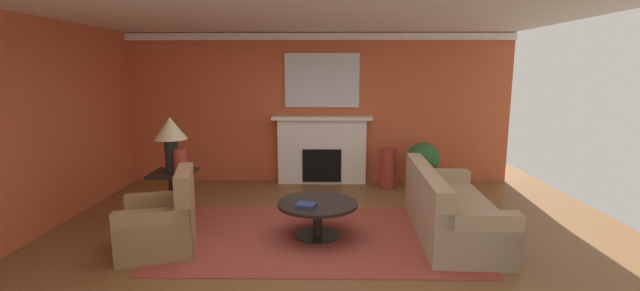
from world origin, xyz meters
name	(u,v)px	position (x,y,z in m)	size (l,w,h in m)	color
ground_plane	(304,238)	(0.00, 0.00, 0.00)	(8.67, 8.67, 0.00)	brown
wall_fireplace	(312,108)	(0.00, 2.87, 1.36)	(7.27, 0.12, 2.73)	#C65633
wall_window	(38,126)	(-3.39, 0.30, 1.36)	(0.12, 6.23, 2.73)	#C65633
ceiling_panel	(304,12)	(0.00, 0.30, 2.76)	(7.27, 6.23, 0.06)	white
crown_moulding	(311,37)	(0.00, 2.79, 2.65)	(7.27, 0.08, 0.12)	white
area_rug	(318,236)	(0.17, 0.06, 0.01)	(3.77, 2.25, 0.01)	#993D33
fireplace	(322,152)	(0.19, 2.66, 0.59)	(1.80, 0.35, 1.24)	white
mantel_mirror	(322,80)	(0.19, 2.78, 1.88)	(1.35, 0.04, 0.97)	silver
sofa	(449,212)	(1.83, 0.15, 0.30)	(0.99, 2.14, 0.85)	tan
armchair_near_window	(162,225)	(-1.62, -0.39, 0.31)	(0.97, 0.97, 0.95)	#9E7A4C
coffee_table	(318,211)	(0.17, 0.06, 0.34)	(1.00, 1.00, 0.45)	black
side_table	(174,193)	(-1.82, 0.60, 0.40)	(0.56, 0.56, 0.70)	black
table_lamp	(170,134)	(-1.82, 0.60, 1.22)	(0.44, 0.44, 0.75)	black
vase_on_side_table	(180,162)	(-1.67, 0.48, 0.87)	(0.17, 0.17, 0.33)	#9E3328
vase_tall_corner	(387,168)	(1.35, 2.36, 0.35)	(0.29, 0.29, 0.70)	#9E3328
book_red_cover	(306,205)	(0.03, -0.11, 0.47)	(0.22, 0.20, 0.04)	navy
potted_plant	(423,162)	(1.95, 2.23, 0.49)	(0.56, 0.56, 0.83)	#A8754C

